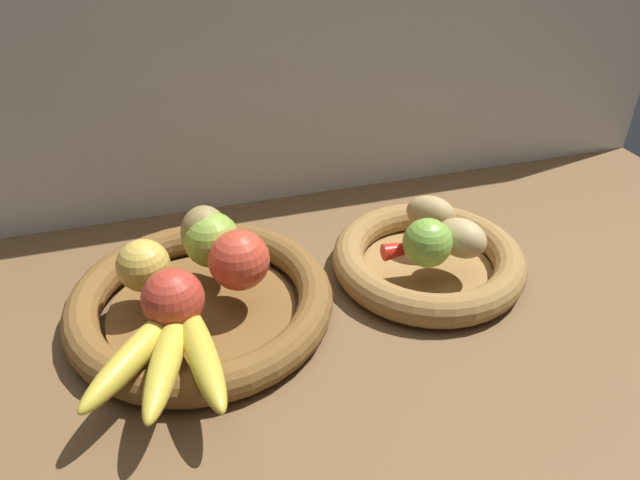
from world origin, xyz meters
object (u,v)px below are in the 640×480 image
object	(u,v)px
lime_near	(427,243)
potato_back	(431,214)
fruit_bowl_left	(201,302)
chili_pepper	(421,246)
apple_red_front	(173,299)
banana_bunch_front	(169,351)
potato_small	(461,238)
pear_brown	(205,234)
apple_golden_left	(143,265)
fruit_bowl_right	(428,260)
apple_green_back	(212,240)
apple_red_right	(239,260)

from	to	relation	value
lime_near	potato_back	bearing A→B (deg)	61.02
fruit_bowl_left	chili_pepper	xyz separation A→B (cm)	(29.51, -1.23, 3.57)
apple_red_front	chili_pepper	distance (cm)	33.22
banana_bunch_front	lime_near	distance (cm)	34.75
potato_small	chili_pepper	size ratio (longest dim) A/B	0.65
chili_pepper	fruit_bowl_left	bearing A→B (deg)	177.54
pear_brown	potato_small	xyz separation A→B (cm)	(32.47, -8.80, -1.30)
lime_near	chili_pepper	size ratio (longest dim) A/B	0.60
apple_golden_left	banana_bunch_front	xyz separation A→B (cm)	(1.66, -14.04, -1.68)
pear_brown	lime_near	world-z (taller)	pear_brown
pear_brown	fruit_bowl_right	bearing A→B (deg)	-11.27
apple_green_back	apple_red_front	world-z (taller)	apple_green_back
chili_pepper	apple_green_back	bearing A→B (deg)	167.65
potato_small	lime_near	bearing A→B (deg)	-173.33
apple_red_right	potato_back	distance (cm)	28.66
apple_red_right	lime_near	xyz separation A→B (cm)	(24.02, -2.50, -0.55)
potato_back	pear_brown	bearing A→B (deg)	176.55
potato_back	chili_pepper	world-z (taller)	potato_back
fruit_bowl_left	apple_green_back	xyz separation A→B (cm)	(2.62, 4.63, 6.02)
banana_bunch_front	lime_near	size ratio (longest dim) A/B	2.98
fruit_bowl_left	potato_small	bearing A→B (deg)	-4.83
fruit_bowl_left	potato_small	size ratio (longest dim) A/B	4.78
apple_golden_left	banana_bunch_front	world-z (taller)	apple_golden_left
pear_brown	chili_pepper	bearing A→B (deg)	-14.49
fruit_bowl_right	potato_back	bearing A→B (deg)	65.56
apple_golden_left	apple_red_right	distance (cm)	11.66
apple_golden_left	lime_near	bearing A→B (deg)	-8.78
fruit_bowl_right	apple_red_front	distance (cm)	35.79
banana_bunch_front	lime_near	world-z (taller)	lime_near
fruit_bowl_left	apple_green_back	size ratio (longest dim) A/B	4.63
fruit_bowl_right	apple_golden_left	bearing A→B (deg)	177.07
potato_back	apple_golden_left	bearing A→B (deg)	-177.00
banana_bunch_front	chili_pepper	world-z (taller)	banana_bunch_front
chili_pepper	pear_brown	bearing A→B (deg)	165.44
apple_golden_left	lime_near	xyz separation A→B (cm)	(35.29, -5.45, -0.03)
apple_red_front	lime_near	xyz separation A→B (cm)	(32.42, 2.54, -0.32)
apple_golden_left	potato_back	world-z (taller)	apple_golden_left
apple_golden_left	lime_near	distance (cm)	35.71
fruit_bowl_left	banana_bunch_front	distance (cm)	13.51
fruit_bowl_left	lime_near	distance (cm)	29.90
apple_golden_left	fruit_bowl_right	bearing A→B (deg)	-2.93
banana_bunch_front	potato_small	size ratio (longest dim) A/B	2.73
apple_green_back	potato_back	size ratio (longest dim) A/B	1.02
pear_brown	lime_near	distance (cm)	28.81
fruit_bowl_right	apple_green_back	size ratio (longest dim) A/B	3.70
potato_back	lime_near	world-z (taller)	lime_near
fruit_bowl_left	chili_pepper	world-z (taller)	chili_pepper
banana_bunch_front	chili_pepper	bearing A→B (deg)	17.75
apple_red_right	banana_bunch_front	distance (cm)	14.83
fruit_bowl_right	lime_near	world-z (taller)	lime_near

